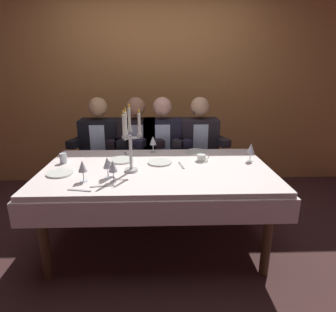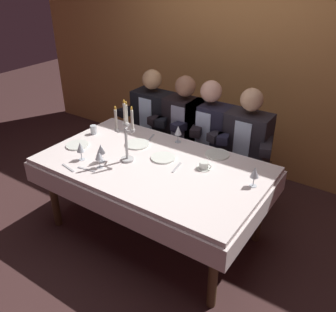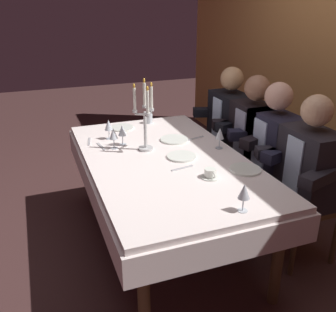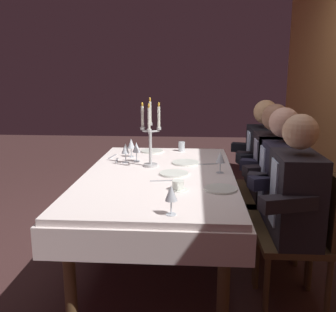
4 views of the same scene
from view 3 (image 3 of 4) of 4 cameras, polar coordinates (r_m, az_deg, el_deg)
ground_plane at (r=3.12m, az=-0.36°, el=-12.92°), size 12.00×12.00×0.00m
dining_table at (r=2.80m, az=-0.39°, el=-2.54°), size 1.94×1.14×0.74m
candelabra at (r=2.83m, az=-3.47°, el=5.48°), size 0.15×0.17×0.55m
dinner_plate_0 at (r=2.76m, az=2.04°, el=-0.06°), size 0.21×0.21×0.01m
dinner_plate_1 at (r=3.40m, az=-6.95°, el=4.25°), size 0.21×0.21×0.01m
dinner_plate_2 at (r=3.09m, az=0.92°, el=2.49°), size 0.23×0.23×0.01m
dinner_plate_3 at (r=2.61m, az=11.54°, el=-1.98°), size 0.21×0.21×0.01m
wine_glass_0 at (r=2.98m, az=-6.87°, el=3.76°), size 0.07×0.07×0.16m
wine_glass_1 at (r=2.92m, az=7.78°, el=3.31°), size 0.07×0.07×0.16m
wine_glass_2 at (r=3.12m, az=-8.91°, el=4.54°), size 0.07×0.07×0.16m
wine_glass_3 at (r=2.91m, az=-8.18°, el=3.27°), size 0.07×0.07×0.16m
wine_glass_4 at (r=2.08m, az=11.35°, el=-5.36°), size 0.07×0.07×0.16m
water_tumbler_0 at (r=3.51m, az=-2.83°, el=5.63°), size 0.06×0.06×0.09m
coffee_cup_0 at (r=2.46m, az=6.35°, el=-2.66°), size 0.13×0.12×0.06m
fork_0 at (r=3.14m, az=4.15°, el=2.68°), size 0.06×0.17×0.01m
spoon_1 at (r=3.12m, az=-11.72°, el=2.15°), size 0.17×0.05×0.01m
fork_2 at (r=2.58m, az=2.15°, el=-1.83°), size 0.05×0.17×0.01m
fork_3 at (r=3.00m, az=-9.99°, el=1.42°), size 0.17×0.04×0.01m
seated_diner_0 at (r=3.66m, az=9.26°, el=5.26°), size 0.63×0.48×1.24m
seated_diner_1 at (r=3.32m, az=12.73°, el=3.19°), size 0.63×0.48×1.24m
seated_diner_2 at (r=3.10m, az=15.58°, el=1.47°), size 0.63×0.48×1.24m
seated_diner_3 at (r=2.80m, az=20.41°, el=-1.46°), size 0.63×0.48×1.24m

